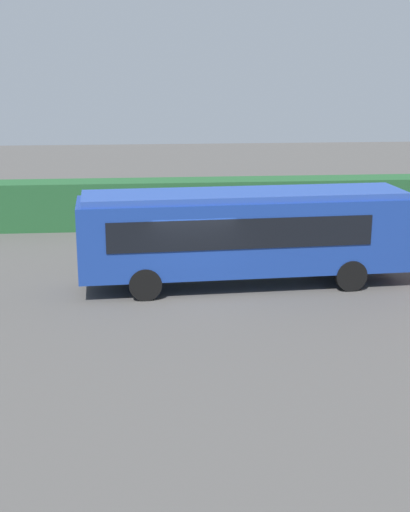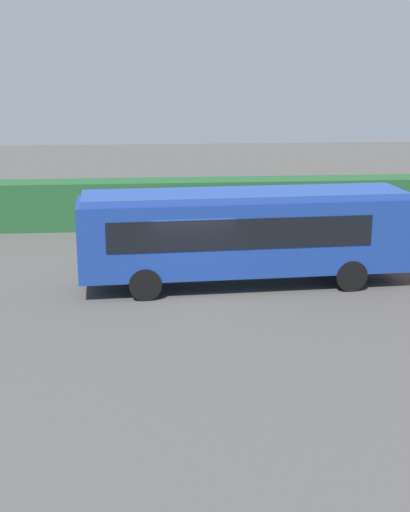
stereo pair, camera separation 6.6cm
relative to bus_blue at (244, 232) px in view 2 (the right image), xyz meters
name	(u,v)px [view 2 (the right image)]	position (x,y,z in m)	size (l,w,h in m)	color
ground_plane	(194,294)	(-1.69, -0.84, -1.78)	(86.72, 86.72, 0.00)	#514F4C
bus_blue	(244,232)	(0.00, 0.00, 0.00)	(10.69, 2.89, 3.08)	navy
hedge_row	(178,203)	(-1.69, 8.86, -0.75)	(55.36, 1.66, 2.06)	#23562D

